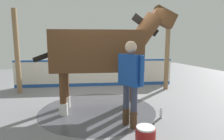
% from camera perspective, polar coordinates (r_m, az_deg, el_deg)
% --- Properties ---
extents(ground_plane, '(16.00, 16.00, 0.02)m').
position_cam_1_polar(ground_plane, '(5.36, -2.27, -10.20)').
color(ground_plane, gray).
extents(wet_patch, '(2.91, 2.91, 0.00)m').
position_cam_1_polar(wet_patch, '(4.96, -4.33, -11.71)').
color(wet_patch, '#4C4C54').
rests_on(wet_patch, ground).
extents(barrier_wall, '(1.25, 5.87, 1.02)m').
position_cam_1_polar(barrier_wall, '(7.33, -5.07, -1.17)').
color(barrier_wall, silver).
rests_on(barrier_wall, ground).
extents(roof_post_near, '(0.16, 0.16, 2.74)m').
position_cam_1_polar(roof_post_near, '(7.03, 16.23, 5.49)').
color(roof_post_near, olive).
rests_on(roof_post_near, ground).
extents(roof_post_far, '(0.16, 0.16, 2.74)m').
position_cam_1_polar(roof_post_far, '(6.93, -26.61, 4.87)').
color(roof_post_far, olive).
rests_on(roof_post_far, ground).
extents(horse, '(1.35, 3.44, 2.58)m').
position_cam_1_polar(horse, '(4.65, -3.12, 5.61)').
color(horse, brown).
rests_on(horse, ground).
extents(handler, '(0.65, 0.38, 1.73)m').
position_cam_1_polar(handler, '(3.79, 5.54, -2.33)').
color(handler, '#47331E').
rests_on(handler, ground).
extents(wash_bucket, '(0.35, 0.35, 0.30)m').
position_cam_1_polar(wash_bucket, '(3.46, 9.99, -18.69)').
color(wash_bucket, maroon).
rests_on(wash_bucket, ground).
extents(bottle_shampoo, '(0.06, 0.06, 0.25)m').
position_cam_1_polar(bottle_shampoo, '(4.55, 14.50, -12.38)').
color(bottle_shampoo, white).
rests_on(bottle_shampoo, ground).
extents(bottle_spray, '(0.08, 0.08, 0.19)m').
position_cam_1_polar(bottle_spray, '(3.84, 12.12, -16.83)').
color(bottle_spray, '#4CA559').
rests_on(bottle_spray, ground).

